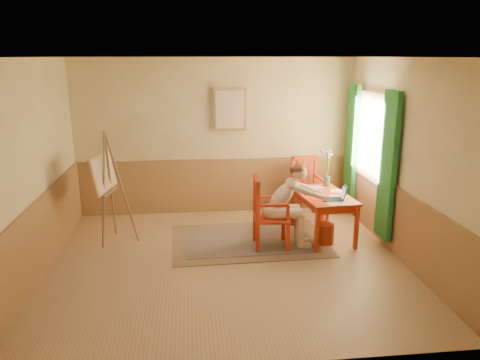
{
  "coord_description": "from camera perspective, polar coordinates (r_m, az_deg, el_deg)",
  "views": [
    {
      "loc": [
        -0.46,
        -5.91,
        2.82
      ],
      "look_at": [
        0.25,
        0.55,
        1.05
      ],
      "focal_mm": 34.28,
      "sensor_mm": 36.0,
      "label": 1
    }
  ],
  "objects": [
    {
      "name": "chair_back",
      "position": [
        8.27,
        8.29,
        -0.93
      ],
      "size": [
        0.51,
        0.53,
        1.08
      ],
      "color": "red",
      "rests_on": "room"
    },
    {
      "name": "wainscot",
      "position": [
        7.11,
        -2.23,
        -3.82
      ],
      "size": [
        5.0,
        4.5,
        1.0
      ],
      "color": "#A87746",
      "rests_on": "room"
    },
    {
      "name": "table",
      "position": [
        7.32,
        10.33,
        -2.42
      ],
      "size": [
        0.84,
        1.27,
        0.72
      ],
      "color": "red",
      "rests_on": "room"
    },
    {
      "name": "laptop",
      "position": [
        7.04,
        11.84,
        -2.09
      ],
      "size": [
        0.37,
        0.24,
        0.21
      ],
      "color": "#1E2338",
      "rests_on": "table"
    },
    {
      "name": "wastebasket",
      "position": [
        7.25,
        10.45,
        -6.58
      ],
      "size": [
        0.39,
        0.39,
        0.31
      ],
      "primitive_type": "cylinder",
      "rotation": [
        0.0,
        0.0,
        0.42
      ],
      "color": "#B73D1E",
      "rests_on": "room"
    },
    {
      "name": "wall_portrait",
      "position": [
        8.2,
        -1.28,
        8.78
      ],
      "size": [
        0.6,
        0.05,
        0.76
      ],
      "color": "#A88055",
      "rests_on": "room"
    },
    {
      "name": "room",
      "position": [
        6.1,
        -1.77,
        1.76
      ],
      "size": [
        5.04,
        4.54,
        2.84
      ],
      "color": "#A5825E",
      "rests_on": "ground"
    },
    {
      "name": "figure",
      "position": [
        6.86,
        5.9,
        -2.73
      ],
      "size": [
        0.96,
        0.42,
        1.29
      ],
      "color": "beige",
      "rests_on": "room"
    },
    {
      "name": "vase",
      "position": [
        7.7,
        10.78,
        1.31
      ],
      "size": [
        0.21,
        0.31,
        0.62
      ],
      "color": "#3F724C",
      "rests_on": "table"
    },
    {
      "name": "papers",
      "position": [
        7.3,
        11.34,
        -1.77
      ],
      "size": [
        0.62,
        1.08,
        0.0
      ],
      "color": "white",
      "rests_on": "table"
    },
    {
      "name": "easel",
      "position": [
        7.26,
        -16.38,
        0.35
      ],
      "size": [
        0.64,
        0.78,
        1.74
      ],
      "color": "#8F6543",
      "rests_on": "room"
    },
    {
      "name": "rug",
      "position": [
        7.27,
        1.15,
        -7.52
      ],
      "size": [
        2.44,
        1.66,
        0.02
      ],
      "color": "#8C7251",
      "rests_on": "room"
    },
    {
      "name": "window",
      "position": [
        7.72,
        15.77,
        3.64
      ],
      "size": [
        0.12,
        2.01,
        2.2
      ],
      "color": "white",
      "rests_on": "room"
    },
    {
      "name": "chair_left",
      "position": [
        6.88,
        3.44,
        -4.11
      ],
      "size": [
        0.52,
        0.5,
        1.09
      ],
      "color": "red",
      "rests_on": "room"
    }
  ]
}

